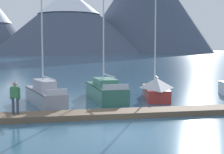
{
  "coord_description": "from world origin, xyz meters",
  "views": [
    {
      "loc": [
        -2.6,
        -14.41,
        3.81
      ],
      "look_at": [
        0.0,
        6.0,
        2.0
      ],
      "focal_mm": 54.83,
      "sensor_mm": 36.0,
      "label": 1
    }
  ],
  "objects": [
    {
      "name": "dock",
      "position": [
        0.0,
        4.0,
        0.14
      ],
      "size": [
        25.39,
        3.54,
        0.3
      ],
      "color": "brown",
      "rests_on": "ground"
    },
    {
      "name": "ground_plane",
      "position": [
        0.0,
        0.0,
        0.0
      ],
      "size": [
        700.0,
        700.0,
        0.0
      ],
      "primitive_type": "plane",
      "color": "#335B75"
    },
    {
      "name": "mountain_central_massif",
      "position": [
        -2.09,
        187.96,
        19.17
      ],
      "size": [
        89.3,
        89.3,
        37.04
      ],
      "color": "#424C60",
      "rests_on": "ground"
    },
    {
      "name": "mountain_shoulder_ridge",
      "position": [
        47.94,
        207.72,
        33.77
      ],
      "size": [
        88.17,
        88.17,
        65.79
      ],
      "color": "#424C60",
      "rests_on": "ground"
    },
    {
      "name": "sailboat_far_berth",
      "position": [
        3.77,
        10.1,
        0.76
      ],
      "size": [
        2.31,
        5.83,
        8.99
      ],
      "color": "#B2332D",
      "rests_on": "ground"
    },
    {
      "name": "sailboat_mid_dock_starboard",
      "position": [
        -0.06,
        10.46,
        0.65
      ],
      "size": [
        2.61,
        7.5,
        7.55
      ],
      "color": "#336B56",
      "rests_on": "ground"
    },
    {
      "name": "sailboat_mid_dock_port",
      "position": [
        -4.3,
        8.72,
        0.66
      ],
      "size": [
        3.33,
        6.94,
        9.11
      ],
      "color": "#93939E",
      "rests_on": "ground"
    },
    {
      "name": "person_on_dock",
      "position": [
        -5.39,
        3.75,
        1.26
      ],
      "size": [
        0.56,
        0.33,
        1.69
      ],
      "color": "#384256",
      "rests_on": "dock"
    }
  ]
}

